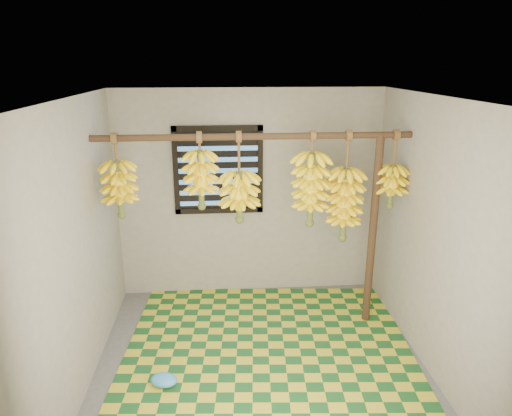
{
  "coord_description": "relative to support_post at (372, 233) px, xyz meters",
  "views": [
    {
      "loc": [
        -0.32,
        -3.52,
        2.67
      ],
      "look_at": [
        0.0,
        0.55,
        1.35
      ],
      "focal_mm": 32.0,
      "sensor_mm": 36.0,
      "label": 1
    }
  ],
  "objects": [
    {
      "name": "banana_bunch_c",
      "position": [
        -1.35,
        0.0,
        0.42
      ],
      "size": [
        0.36,
        0.36,
        0.88
      ],
      "color": "brown",
      "rests_on": "hanging_pole"
    },
    {
      "name": "banana_bunch_d",
      "position": [
        -0.65,
        0.0,
        0.47
      ],
      "size": [
        0.34,
        0.34,
        0.94
      ],
      "color": "brown",
      "rests_on": "hanging_pole"
    },
    {
      "name": "wall_left",
      "position": [
        -2.71,
        -0.7,
        0.2
      ],
      "size": [
        0.01,
        3.0,
        2.4
      ],
      "primitive_type": "cube",
      "color": "gray",
      "rests_on": "floor"
    },
    {
      "name": "hanging_pole",
      "position": [
        -1.2,
        0.0,
        1.0
      ],
      "size": [
        3.0,
        0.06,
        0.06
      ],
      "primitive_type": "cylinder",
      "rotation": [
        0.0,
        1.57,
        0.0
      ],
      "color": "#402718",
      "rests_on": "wall_left"
    },
    {
      "name": "ceiling",
      "position": [
        -1.2,
        -0.7,
        1.4
      ],
      "size": [
        3.0,
        3.0,
        0.01
      ],
      "primitive_type": "cube",
      "color": "silver",
      "rests_on": "wall_back"
    },
    {
      "name": "banana_bunch_e",
      "position": [
        -0.31,
        0.0,
        0.31
      ],
      "size": [
        0.34,
        0.34,
        1.1
      ],
      "color": "brown",
      "rests_on": "hanging_pole"
    },
    {
      "name": "wall_back",
      "position": [
        -1.2,
        0.8,
        0.2
      ],
      "size": [
        3.0,
        0.01,
        2.4
      ],
      "primitive_type": "cube",
      "color": "gray",
      "rests_on": "floor"
    },
    {
      "name": "banana_bunch_f",
      "position": [
        0.15,
        0.0,
        0.49
      ],
      "size": [
        0.31,
        0.31,
        0.78
      ],
      "color": "brown",
      "rests_on": "hanging_pole"
    },
    {
      "name": "woven_mat",
      "position": [
        -1.09,
        -0.33,
        -0.99
      ],
      "size": [
        2.9,
        2.39,
        0.01
      ],
      "primitive_type": "cube",
      "rotation": [
        0.0,
        0.0,
        -0.07
      ],
      "color": "#174E20",
      "rests_on": "floor"
    },
    {
      "name": "wall_right",
      "position": [
        0.3,
        -0.7,
        0.2
      ],
      "size": [
        0.01,
        3.0,
        2.4
      ],
      "primitive_type": "cube",
      "color": "gray",
      "rests_on": "floor"
    },
    {
      "name": "floor",
      "position": [
        -1.2,
        -0.7,
        -1.0
      ],
      "size": [
        3.0,
        3.0,
        0.01
      ],
      "primitive_type": "cube",
      "color": "#525252",
      "rests_on": "ground"
    },
    {
      "name": "support_post",
      "position": [
        0.0,
        0.0,
        0.0
      ],
      "size": [
        0.08,
        0.08,
        2.0
      ],
      "primitive_type": "cylinder",
      "color": "#402718",
      "rests_on": "floor"
    },
    {
      "name": "window",
      "position": [
        -1.55,
        0.78,
        0.5
      ],
      "size": [
        1.0,
        0.04,
        1.0
      ],
      "color": "black",
      "rests_on": "wall_back"
    },
    {
      "name": "banana_bunch_a",
      "position": [
        -2.48,
        0.0,
        0.52
      ],
      "size": [
        0.33,
        0.33,
        0.81
      ],
      "color": "brown",
      "rests_on": "hanging_pole"
    },
    {
      "name": "plastic_bag",
      "position": [
        -2.05,
        -0.9,
        -0.94
      ],
      "size": [
        0.27,
        0.22,
        0.1
      ],
      "primitive_type": "ellipsoid",
      "rotation": [
        0.0,
        0.0,
        -0.23
      ],
      "color": "#3A94DB",
      "rests_on": "woven_mat"
    },
    {
      "name": "banana_bunch_b",
      "position": [
        -1.71,
        0.0,
        0.6
      ],
      "size": [
        0.32,
        0.32,
        0.74
      ],
      "color": "brown",
      "rests_on": "hanging_pole"
    }
  ]
}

